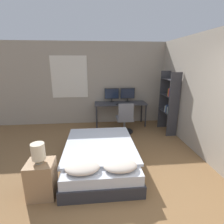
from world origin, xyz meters
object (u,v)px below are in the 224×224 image
Objects in this scene: desk at (120,106)px; office_chair at (125,121)px; bed at (100,156)px; monitor_left at (112,94)px; computer_mouse at (130,104)px; bookshelf at (170,101)px; bedside_lamp at (38,152)px; keyboard at (121,104)px; monitor_right at (128,94)px; nightstand at (42,179)px.

office_chair is (0.04, -0.68, -0.30)m from desk.
monitor_left is (0.48, 2.58, 0.80)m from bed.
bookshelf reaches higher than computer_mouse.
bed is 2.74m from monitor_left.
bedside_lamp is 0.88× the size of keyboard.
keyboard reaches higher than bed.
bedside_lamp reaches higher than keyboard.
bed is 2.89m from monitor_right.
computer_mouse is at bearing 64.80° from bed.
computer_mouse is at bearing 0.00° from keyboard.
desk is 0.49m from monitor_left.
keyboard reaches higher than desk.
monitor_left reaches higher than bed.
monitor_right is at bearing 68.36° from bed.
monitor_right is (1.97, 3.30, 0.25)m from bedside_lamp.
bedside_lamp is 0.18× the size of bookshelf.
bedside_lamp is at bearing -120.83° from monitor_right.
office_chair reaches higher than nightstand.
monitor_right reaches higher than keyboard.
monitor_right is at bearing 59.17° from bedside_lamp.
monitor_left reaches higher than computer_mouse.
desk is 4.68× the size of keyboard.
bookshelf is at bearing 37.52° from nightstand.
nightstand is 3.91m from monitor_right.
keyboard is at bearing 59.60° from bedside_lamp.
bedside_lamp is at bearing -142.70° from bed.
bedside_lamp is 3.00m from office_chair.
monitor_left is 0.72m from computer_mouse.
bedside_lamp is 3.51m from computer_mouse.
bed is 4.18× the size of monitor_right.
nightstand is at bearing -120.40° from keyboard.
keyboard is at bearing 180.00° from computer_mouse.
bed is 6.32× the size of bedside_lamp.
keyboard reaches higher than nightstand.
bookshelf is (1.61, -0.97, -0.06)m from monitor_left.
nightstand is at bearing -142.48° from bookshelf.
computer_mouse is (0.27, -0.20, 0.11)m from desk.
monitor_right is at bearing 56.18° from keyboard.
computer_mouse reaches higher than desk.
monitor_right is at bearing 90.14° from computer_mouse.
computer_mouse is 1.22m from bookshelf.
monitor_left is at bearing 79.37° from bed.
bookshelf is at bearing 37.62° from bed.
bookshelf is (3.04, 2.33, 0.19)m from bedside_lamp.
bedside_lamp is 0.34× the size of office_chair.
nightstand is at bearing 165.96° from bedside_lamp.
monitor_right reaches higher than computer_mouse.
nightstand reaches higher than bed.
bookshelf is at bearing -3.57° from office_chair.
desk is 1.57m from bookshelf.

